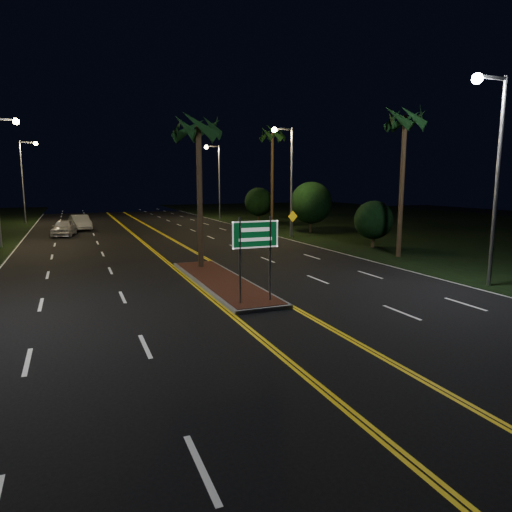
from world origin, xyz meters
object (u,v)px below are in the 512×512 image
highway_sign (255,242)px  streetlight_left_far (26,172)px  streetlight_right_far (216,173)px  palm_right_far (272,136)px  shrub_near (374,220)px  shrub_mid (311,203)px  palm_right_near (405,120)px  car_near (64,226)px  streetlight_left_mid (0,167)px  streetlight_right_near (493,157)px  car_far (80,221)px  shrub_far (259,202)px  streetlight_right_mid (287,169)px  palm_median (198,128)px  warning_sign (293,220)px  median_island (221,281)px

highway_sign → streetlight_left_far: 42.67m
streetlight_right_far → palm_right_far: (2.19, -12.00, 3.49)m
shrub_near → palm_right_far: bearing=92.5°
palm_right_far → shrub_mid: palm_right_far is taller
palm_right_near → car_near: palm_right_near is taller
streetlight_left_mid → streetlight_right_far: same height
shrub_near → shrub_mid: (0.50, 10.00, 0.78)m
streetlight_right_near → palm_right_near: palm_right_near is taller
streetlight_right_far → car_far: streetlight_right_far is taller
streetlight_right_far → palm_right_far: 12.69m
car_near → highway_sign: bearing=-65.8°
shrub_near → shrub_far: (0.30, 22.00, 0.39)m
shrub_far → car_far: shrub_far is taller
streetlight_right_near → streetlight_right_mid: same height
streetlight_right_near → palm_median: (-10.61, 8.50, 1.62)m
streetlight_right_near → car_far: 36.70m
shrub_near → car_far: shrub_near is taller
shrub_far → warning_sign: 15.05m
streetlight_right_far → car_near: bearing=-145.3°
median_island → palm_median: palm_median is taller
streetlight_left_mid → shrub_far: streetlight_left_mid is taller
palm_median → palm_right_far: bearing=56.7°
palm_median → warning_sign: 16.34m
median_island → car_far: car_far is taller
shrub_far → warning_sign: bearing=-101.5°
streetlight_left_mid → palm_right_far: size_ratio=0.87×
median_island → palm_median: 8.00m
streetlight_right_near → shrub_far: 34.31m
streetlight_right_far → shrub_near: bearing=-84.1°
streetlight_left_mid → car_near: size_ratio=1.83×
shrub_mid → shrub_far: shrub_mid is taller
highway_sign → palm_median: palm_median is taller
warning_sign → car_near: bearing=142.5°
streetlight_left_far → streetlight_right_near: same height
median_island → streetlight_right_near: size_ratio=1.14×
highway_sign → shrub_near: bearing=39.7°
streetlight_right_near → car_far: bearing=116.3°
streetlight_left_mid → shrub_near: bearing=-22.5°
car_near → shrub_near: bearing=-28.0°
streetlight_left_far → shrub_far: (24.41, -8.00, -3.32)m
median_island → streetlight_right_far: bearing=73.1°
car_far → shrub_near: bearing=-55.7°
shrub_near → streetlight_right_far: bearing=95.9°
median_island → streetlight_right_mid: 19.20m
streetlight_right_mid → shrub_mid: 4.90m
median_island → streetlight_left_far: bearing=106.0°
palm_right_far → car_far: palm_right_far is taller
highway_sign → palm_right_far: size_ratio=0.31×
highway_sign → streetlight_right_near: size_ratio=0.36×
shrub_near → highway_sign: bearing=-140.3°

